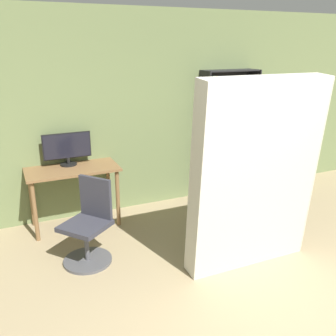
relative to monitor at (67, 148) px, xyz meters
name	(u,v)px	position (x,y,z in m)	size (l,w,h in m)	color
wall_back	(155,111)	(1.25, 0.15, 0.34)	(8.00, 0.06, 2.70)	#6B7A4C
desk	(73,178)	(0.02, -0.16, -0.35)	(1.13, 0.56, 0.78)	brown
monitor	(67,148)	(0.00, 0.00, 0.00)	(0.60, 0.21, 0.42)	black
office_chair	(89,229)	(0.00, -1.05, -0.64)	(0.62, 0.62, 0.91)	#4C4C51
bookshelf	(220,136)	(2.25, 0.00, -0.08)	(0.85, 0.31, 1.90)	black
mattress_near	(256,177)	(1.53, -1.82, -0.02)	(1.37, 0.38, 1.98)	beige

